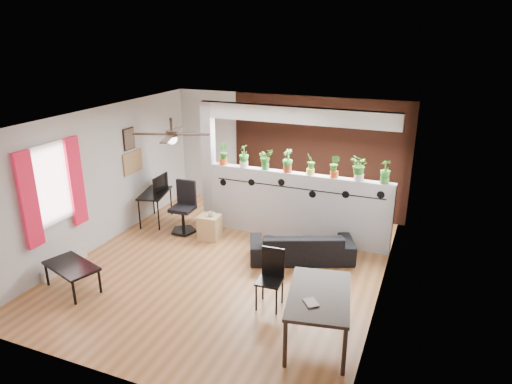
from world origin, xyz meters
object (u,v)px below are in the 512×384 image
object	(u,v)px
potted_plant_6	(360,167)
potted_plant_3	(288,160)
potted_plant_5	(335,166)
cube_shelf	(210,227)
potted_plant_0	(223,153)
potted_plant_4	(311,163)
coffee_table	(71,267)
ceiling_fan	(172,136)
folding_chair	(271,272)
cup	(211,214)
office_chair	(184,210)
potted_plant_7	(385,171)
sofa	(302,246)
dining_table	(319,299)
computer_desk	(155,195)
potted_plant_1	(244,155)
potted_plant_2	(265,159)

from	to	relation	value
potted_plant_6	potted_plant_3	bearing A→B (deg)	180.00
potted_plant_5	cube_shelf	xyz separation A→B (m)	(-2.26, -0.67, -1.33)
potted_plant_0	potted_plant_4	bearing A→B (deg)	-0.00
potted_plant_3	coffee_table	world-z (taller)	potted_plant_3
ceiling_fan	potted_plant_5	size ratio (longest dim) A/B	2.79
ceiling_fan	folding_chair	xyz separation A→B (m)	(1.93, -0.55, -1.78)
cup	potted_plant_5	bearing A→B (deg)	16.79
potted_plant_0	office_chair	world-z (taller)	potted_plant_0
potted_plant_7	office_chair	bearing A→B (deg)	-171.75
potted_plant_5	sofa	distance (m)	1.58
potted_plant_5	dining_table	bearing A→B (deg)	-80.01
potted_plant_3	cube_shelf	world-z (taller)	potted_plant_3
dining_table	office_chair	bearing A→B (deg)	145.28
sofa	cube_shelf	distance (m)	1.93
potted_plant_5	folding_chair	xyz separation A→B (m)	(-0.35, -2.35, -1.04)
sofa	computer_desk	xyz separation A→B (m)	(-3.39, 0.47, 0.35)
coffee_table	cube_shelf	bearing A→B (deg)	65.02
potted_plant_1	cube_shelf	distance (m)	1.57
potted_plant_3	potted_plant_4	xyz separation A→B (m)	(0.45, -0.00, -0.01)
ceiling_fan	potted_plant_6	bearing A→B (deg)	33.41
potted_plant_6	cube_shelf	xyz separation A→B (m)	(-2.72, -0.67, -1.35)
sofa	office_chair	world-z (taller)	office_chair
sofa	cup	xyz separation A→B (m)	(-1.88, 0.14, 0.28)
potted_plant_7	cube_shelf	world-z (taller)	potted_plant_7
potted_plant_4	potted_plant_5	world-z (taller)	potted_plant_5
potted_plant_4	office_chair	xyz separation A→B (m)	(-2.45, -0.55, -1.11)
ceiling_fan	sofa	size ratio (longest dim) A/B	0.68
cube_shelf	office_chair	bearing A→B (deg)	165.12
potted_plant_3	potted_plant_6	world-z (taller)	potted_plant_6
cup	computer_desk	distance (m)	1.55
dining_table	ceiling_fan	bearing A→B (deg)	158.22
computer_desk	folding_chair	world-z (taller)	folding_chair
potted_plant_3	potted_plant_7	world-z (taller)	potted_plant_3
potted_plant_6	folding_chair	distance (m)	2.70
potted_plant_7	sofa	size ratio (longest dim) A/B	0.25
cup	potted_plant_2	bearing A→B (deg)	37.83
cube_shelf	cup	bearing A→B (deg)	-4.42
potted_plant_0	cup	world-z (taller)	potted_plant_0
potted_plant_6	sofa	size ratio (longest dim) A/B	0.27
dining_table	potted_plant_1	bearing A→B (deg)	128.51
potted_plant_7	cup	world-z (taller)	potted_plant_7
ceiling_fan	office_chair	world-z (taller)	ceiling_fan
potted_plant_1	sofa	distance (m)	2.14
ceiling_fan	coffee_table	xyz separation A→B (m)	(-1.14, -1.34, -1.93)
potted_plant_0	potted_plant_3	world-z (taller)	potted_plant_3
potted_plant_1	sofa	size ratio (longest dim) A/B	0.26
potted_plant_0	potted_plant_5	bearing A→B (deg)	0.00
cup	coffee_table	size ratio (longest dim) A/B	0.11
potted_plant_2	coffee_table	xyz separation A→B (m)	(-2.06, -3.14, -1.18)
folding_chair	potted_plant_4	bearing A→B (deg)	92.48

